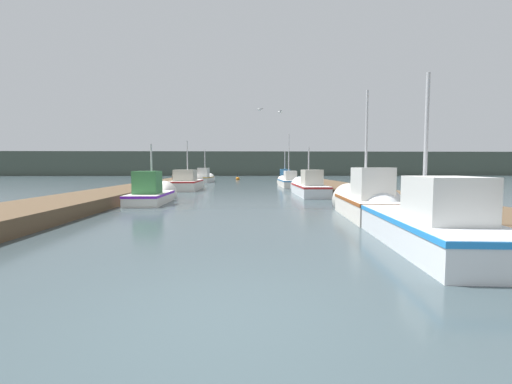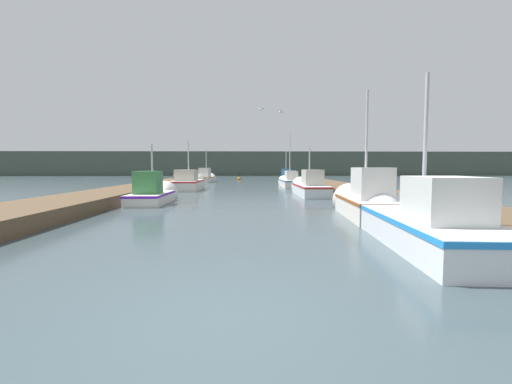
% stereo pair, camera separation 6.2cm
% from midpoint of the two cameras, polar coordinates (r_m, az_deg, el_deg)
% --- Properties ---
extents(ground_plane, '(200.00, 200.00, 0.00)m').
position_cam_midpoint_polar(ground_plane, '(3.97, -5.54, -20.43)').
color(ground_plane, '#38474C').
extents(dock_left, '(2.88, 40.00, 0.48)m').
position_cam_midpoint_polar(dock_left, '(20.79, -20.79, 0.01)').
color(dock_left, brown).
rests_on(dock_left, ground_plane).
extents(dock_right, '(2.88, 40.00, 0.48)m').
position_cam_midpoint_polar(dock_right, '(20.63, 15.93, 0.09)').
color(dock_right, brown).
rests_on(dock_right, ground_plane).
extents(distant_shore_ridge, '(120.00, 16.00, 4.61)m').
position_cam_midpoint_polar(distant_shore_ridge, '(72.98, -1.99, 4.70)').
color(distant_shore_ridge, '#424C42').
rests_on(distant_shore_ridge, ground_plane).
extents(fishing_boat_0, '(2.04, 5.67, 4.05)m').
position_cam_midpoint_polar(fishing_boat_0, '(8.39, 25.16, -4.43)').
color(fishing_boat_0, silver).
rests_on(fishing_boat_0, ground_plane).
extents(fishing_boat_1, '(1.77, 4.81, 4.52)m').
position_cam_midpoint_polar(fishing_boat_1, '(12.18, 17.38, -1.35)').
color(fishing_boat_1, silver).
rests_on(fishing_boat_1, ground_plane).
extents(fishing_boat_2, '(1.50, 4.53, 3.14)m').
position_cam_midpoint_polar(fishing_boat_2, '(16.73, -16.80, -0.24)').
color(fishing_boat_2, silver).
rests_on(fishing_boat_2, ground_plane).
extents(fishing_boat_3, '(1.54, 6.06, 3.22)m').
position_cam_midpoint_polar(fishing_boat_3, '(20.74, 8.57, 0.85)').
color(fishing_boat_3, silver).
rests_on(fishing_boat_3, ground_plane).
extents(fishing_boat_4, '(1.85, 5.23, 4.04)m').
position_cam_midpoint_polar(fishing_boat_4, '(25.58, -11.33, 1.54)').
color(fishing_boat_4, silver).
rests_on(fishing_boat_4, ground_plane).
extents(fishing_boat_5, '(1.52, 5.66, 4.81)m').
position_cam_midpoint_polar(fishing_boat_5, '(29.40, 5.33, 1.75)').
color(fishing_boat_5, silver).
rests_on(fishing_boat_5, ground_plane).
extents(fishing_boat_6, '(1.79, 5.25, 3.55)m').
position_cam_midpoint_polar(fishing_boat_6, '(33.76, 4.76, 2.17)').
color(fishing_boat_6, silver).
rests_on(fishing_boat_6, ground_plane).
extents(fishing_boat_7, '(1.73, 5.02, 3.90)m').
position_cam_midpoint_polar(fishing_boat_7, '(37.74, -8.52, 2.39)').
color(fishing_boat_7, silver).
rests_on(fishing_boat_7, ground_plane).
extents(mooring_piling_0, '(0.31, 0.31, 1.37)m').
position_cam_midpoint_polar(mooring_piling_0, '(19.85, -16.94, 1.23)').
color(mooring_piling_0, '#473523').
rests_on(mooring_piling_0, ground_plane).
extents(mooring_piling_1, '(0.30, 0.30, 1.05)m').
position_cam_midpoint_polar(mooring_piling_1, '(26.67, -13.57, 1.66)').
color(mooring_piling_1, '#473523').
rests_on(mooring_piling_1, ground_plane).
extents(channel_buoy, '(0.49, 0.49, 0.99)m').
position_cam_midpoint_polar(channel_buoy, '(43.86, -3.11, 2.21)').
color(channel_buoy, '#BF6513').
rests_on(channel_buoy, ground_plane).
extents(seagull_lead, '(0.49, 0.45, 0.12)m').
position_cam_midpoint_polar(seagull_lead, '(21.73, 0.46, 13.57)').
color(seagull_lead, white).
extents(seagull_1, '(0.28, 0.55, 0.12)m').
position_cam_midpoint_polar(seagull_1, '(20.49, 4.01, 13.15)').
color(seagull_1, white).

